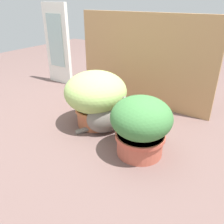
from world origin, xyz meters
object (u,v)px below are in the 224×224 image
at_px(leafy_planter, 141,125).
at_px(mushroom_ornament_red, 84,115).
at_px(mushroom_ornament_pink, 87,115).
at_px(grass_planter, 96,96).
at_px(cat, 107,116).

height_order(leafy_planter, mushroom_ornament_red, leafy_planter).
height_order(leafy_planter, mushroom_ornament_pink, leafy_planter).
relative_size(grass_planter, mushroom_ornament_pink, 3.54).
xyz_separation_m(cat, mushroom_ornament_pink, (-0.17, -0.02, -0.03)).
height_order(mushroom_ornament_pink, mushroom_ornament_red, mushroom_ornament_pink).
height_order(grass_planter, mushroom_ornament_pink, grass_planter).
relative_size(leafy_planter, cat, 1.16).
bearing_deg(mushroom_ornament_pink, leafy_planter, -9.33).
xyz_separation_m(grass_planter, leafy_planter, (0.45, -0.15, -0.03)).
xyz_separation_m(grass_planter, mushroom_ornament_red, (-0.07, -0.06, -0.15)).
relative_size(grass_planter, cat, 1.41).
xyz_separation_m(grass_planter, cat, (0.13, -0.05, -0.11)).
bearing_deg(mushroom_ornament_pink, cat, 6.12).
xyz_separation_m(leafy_planter, cat, (-0.32, 0.10, -0.08)).
distance_m(grass_planter, leafy_planter, 0.47).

